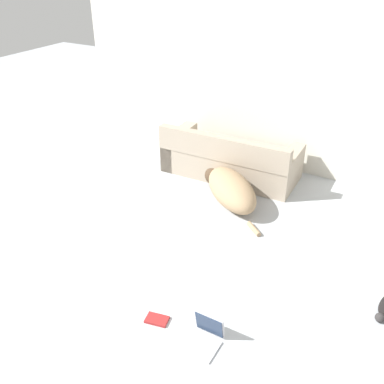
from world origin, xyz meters
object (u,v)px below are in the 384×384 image
dog (230,189)px  book_red (157,320)px  laptop_open (206,333)px  couch (230,160)px

dog → book_red: bearing=138.2°
dog → laptop_open: 2.36m
couch → dog: (0.34, -0.71, -0.04)m
dog → laptop_open: bearing=150.5°
laptop_open → book_red: size_ratio=1.32×
couch → book_red: 3.02m
laptop_open → book_red: laptop_open is taller
dog → laptop_open: dog is taller
couch → book_red: size_ratio=8.56×
couch → laptop_open: 3.14m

